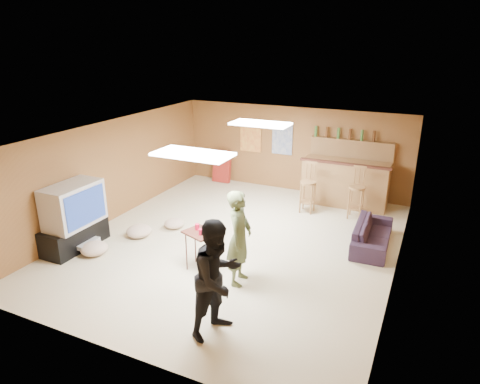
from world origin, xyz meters
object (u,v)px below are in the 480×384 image
at_px(tv_body, 73,205).
at_px(person_olive, 239,238).
at_px(bar_counter, 345,183).
at_px(tray_table, 201,250).
at_px(person_black, 218,278).
at_px(sofa, 372,234).

distance_m(tv_body, person_olive, 3.33).
bearing_deg(tv_body, bar_counter, 47.00).
height_order(person_olive, tray_table, person_olive).
bearing_deg(person_olive, tv_body, 86.09).
xyz_separation_m(person_olive, tray_table, (-0.79, 0.11, -0.45)).
height_order(person_olive, person_black, person_black).
distance_m(tv_body, bar_counter, 6.09).
distance_m(bar_counter, sofa, 2.21).
bearing_deg(bar_counter, person_black, -95.65).
xyz_separation_m(person_black, tray_table, (-1.07, 1.39, -0.48)).
height_order(bar_counter, person_olive, person_olive).
relative_size(tv_body, person_black, 0.66).
relative_size(person_olive, tray_table, 2.29).
xyz_separation_m(tv_body, person_black, (3.60, -1.06, -0.07)).
relative_size(bar_counter, sofa, 1.22).
relative_size(tv_body, sofa, 0.67).
xyz_separation_m(bar_counter, sofa, (0.97, -1.96, -0.31)).
bearing_deg(sofa, person_olive, 139.56).
height_order(tv_body, tray_table, tv_body).
bearing_deg(person_black, sofa, -4.86).
bearing_deg(tray_table, bar_counter, 68.57).
relative_size(person_black, tray_table, 2.37).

